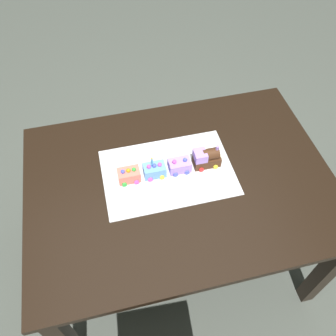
# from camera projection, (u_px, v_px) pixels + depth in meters

# --- Properties ---
(ground_plane) EXTENTS (8.00, 8.00, 0.00)m
(ground_plane) POSITION_uv_depth(u_px,v_px,m) (177.00, 250.00, 2.20)
(ground_plane) COLOR #474C44
(dining_table) EXTENTS (1.40, 1.00, 0.74)m
(dining_table) POSITION_uv_depth(u_px,v_px,m) (180.00, 193.00, 1.70)
(dining_table) COLOR black
(dining_table) RESTS_ON ground
(cake_board) EXTENTS (0.60, 0.40, 0.00)m
(cake_board) POSITION_uv_depth(u_px,v_px,m) (168.00, 172.00, 1.64)
(cake_board) COLOR silver
(cake_board) RESTS_ON dining_table
(cake_locomotive) EXTENTS (0.14, 0.08, 0.12)m
(cake_locomotive) POSITION_uv_depth(u_px,v_px,m) (207.00, 158.00, 1.63)
(cake_locomotive) COLOR #472816
(cake_locomotive) RESTS_ON cake_board
(cake_car_caboose_lavender) EXTENTS (0.10, 0.08, 0.07)m
(cake_car_caboose_lavender) POSITION_uv_depth(u_px,v_px,m) (180.00, 165.00, 1.63)
(cake_car_caboose_lavender) COLOR #AD84E0
(cake_car_caboose_lavender) RESTS_ON cake_board
(cake_car_gondola_sky_blue) EXTENTS (0.10, 0.08, 0.07)m
(cake_car_gondola_sky_blue) POSITION_uv_depth(u_px,v_px,m) (154.00, 170.00, 1.61)
(cake_car_gondola_sky_blue) COLOR #669EEA
(cake_car_gondola_sky_blue) RESTS_ON cake_board
(cake_car_hopper_coral) EXTENTS (0.10, 0.08, 0.07)m
(cake_car_hopper_coral) POSITION_uv_depth(u_px,v_px,m) (129.00, 175.00, 1.60)
(cake_car_hopper_coral) COLOR #F27260
(cake_car_hopper_coral) RESTS_ON cake_board
(birthday_candle) EXTENTS (0.01, 0.01, 0.05)m
(birthday_candle) POSITION_uv_depth(u_px,v_px,m) (152.00, 161.00, 1.56)
(birthday_candle) COLOR #4CA5E5
(birthday_candle) RESTS_ON cake_car_gondola_sky_blue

